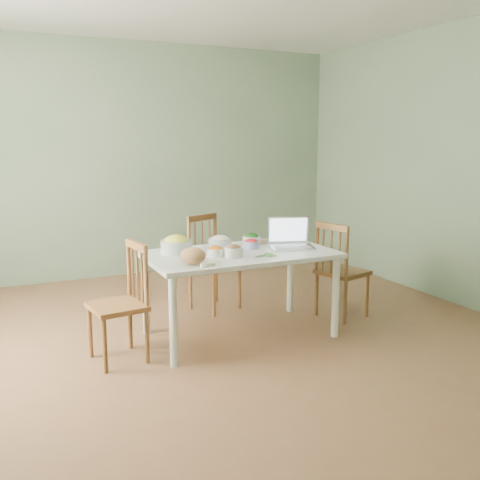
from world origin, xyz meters
name	(u,v)px	position (x,y,z in m)	size (l,w,h in m)	color
floor	(222,342)	(0.00, 0.00, 0.00)	(5.00, 5.00, 0.00)	brown
wall_back	(137,161)	(0.00, 2.50, 1.35)	(5.00, 0.00, 2.70)	slate
wall_right	(463,166)	(2.50, 0.00, 1.35)	(0.00, 5.00, 2.70)	slate
dining_table	(240,294)	(0.20, 0.09, 0.35)	(1.51, 0.85, 0.71)	white
chair_far	(215,263)	(0.28, 0.83, 0.45)	(0.40, 0.38, 0.90)	brown
chair_left	(117,303)	(-0.83, 0.01, 0.44)	(0.39, 0.37, 0.87)	brown
chair_right	(343,270)	(1.25, 0.13, 0.44)	(0.39, 0.37, 0.88)	brown
bread_boule	(193,256)	(-0.29, -0.14, 0.77)	(0.19, 0.19, 0.13)	#A57C50
butter_stick	(208,265)	(-0.22, -0.26, 0.72)	(0.11, 0.03, 0.03)	beige
bowl_squash	(176,244)	(-0.28, 0.27, 0.78)	(0.25, 0.25, 0.14)	#C6D43C
bowl_carrot	(216,251)	(-0.03, 0.05, 0.74)	(0.14, 0.14, 0.08)	#CE7400
bowl_onion	(220,242)	(0.11, 0.31, 0.76)	(0.20, 0.20, 0.11)	white
bowl_mushroom	(234,251)	(0.08, -0.05, 0.75)	(0.14, 0.14, 0.10)	#492D1A
bowl_redpep	(251,244)	(0.34, 0.18, 0.75)	(0.14, 0.14, 0.08)	red
bowl_broccoli	(251,239)	(0.43, 0.35, 0.75)	(0.15, 0.15, 0.10)	black
flatbread	(256,241)	(0.50, 0.40, 0.72)	(0.22, 0.22, 0.02)	tan
basil_bunch	(265,254)	(0.32, -0.11, 0.72)	(0.19, 0.19, 0.02)	#216523
laptop	(292,233)	(0.66, 0.05, 0.83)	(0.36, 0.29, 0.25)	silver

